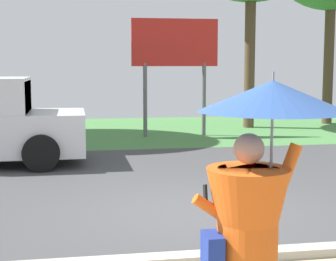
{
  "coord_description": "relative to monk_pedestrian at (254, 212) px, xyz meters",
  "views": [
    {
      "loc": [
        -1.8,
        -7.65,
        2.19
      ],
      "look_at": [
        -0.29,
        1.0,
        1.1
      ],
      "focal_mm": 58.18,
      "sensor_mm": 36.0,
      "label": 1
    }
  ],
  "objects": [
    {
      "name": "roadside_billboard",
      "position": [
        1.75,
        12.43,
        1.42
      ],
      "size": [
        2.6,
        0.12,
        3.5
      ],
      "color": "slate",
      "rests_on": "ground_plane"
    },
    {
      "name": "ground_plane",
      "position": [
        0.55,
        6.96,
        -1.18
      ],
      "size": [
        40.0,
        22.0,
        0.2
      ],
      "color": "#424244"
    },
    {
      "name": "monk_pedestrian",
      "position": [
        0.0,
        0.0,
        0.0
      ],
      "size": [
        1.11,
        1.07,
        2.13
      ],
      "rotation": [
        0.0,
        0.0,
        0.25
      ],
      "color": "#E55B19",
      "rests_on": "ground_plane"
    }
  ]
}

